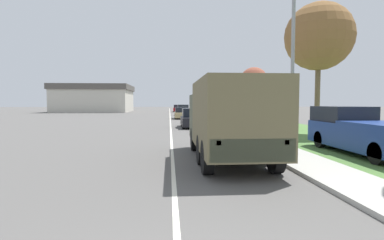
{
  "coord_description": "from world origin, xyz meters",
  "views": [
    {
      "loc": [
        -0.11,
        -1.78,
        2.1
      ],
      "look_at": [
        0.8,
        10.16,
        1.38
      ],
      "focal_mm": 28.0,
      "sensor_mm": 36.0,
      "label": 1
    }
  ],
  "objects_px": {
    "car_third_ahead": "(183,110)",
    "car_nearest_ahead": "(192,119)",
    "car_fourth_ahead": "(178,109)",
    "car_second_ahead": "(181,114)",
    "military_truck": "(229,117)",
    "lamp_post": "(288,34)",
    "pickup_truck": "(362,131)"
  },
  "relations": [
    {
      "from": "lamp_post",
      "to": "car_fourth_ahead",
      "type": "bearing_deg",
      "value": 93.13
    },
    {
      "from": "car_second_ahead",
      "to": "lamp_post",
      "type": "relative_size",
      "value": 0.52
    },
    {
      "from": "car_third_ahead",
      "to": "car_second_ahead",
      "type": "bearing_deg",
      "value": -93.72
    },
    {
      "from": "car_second_ahead",
      "to": "pickup_truck",
      "type": "distance_m",
      "value": 26.79
    },
    {
      "from": "car_fourth_ahead",
      "to": "pickup_truck",
      "type": "xyz_separation_m",
      "value": [
        5.95,
        -52.39,
        0.22
      ]
    },
    {
      "from": "car_third_ahead",
      "to": "pickup_truck",
      "type": "relative_size",
      "value": 0.8
    },
    {
      "from": "pickup_truck",
      "to": "car_third_ahead",
      "type": "bearing_deg",
      "value": 98.79
    },
    {
      "from": "car_fourth_ahead",
      "to": "car_second_ahead",
      "type": "bearing_deg",
      "value": -90.62
    },
    {
      "from": "pickup_truck",
      "to": "lamp_post",
      "type": "distance_m",
      "value": 4.93
    },
    {
      "from": "car_nearest_ahead",
      "to": "car_second_ahead",
      "type": "distance_m",
      "value": 12.88
    },
    {
      "from": "military_truck",
      "to": "car_second_ahead",
      "type": "height_order",
      "value": "military_truck"
    },
    {
      "from": "car_third_ahead",
      "to": "pickup_truck",
      "type": "height_order",
      "value": "pickup_truck"
    },
    {
      "from": "car_third_ahead",
      "to": "car_fourth_ahead",
      "type": "distance_m",
      "value": 16.32
    },
    {
      "from": "military_truck",
      "to": "lamp_post",
      "type": "xyz_separation_m",
      "value": [
        2.56,
        1.07,
        3.19
      ]
    },
    {
      "from": "car_second_ahead",
      "to": "car_fourth_ahead",
      "type": "distance_m",
      "value": 26.33
    },
    {
      "from": "car_third_ahead",
      "to": "pickup_truck",
      "type": "xyz_separation_m",
      "value": [
        5.58,
        -36.08,
        0.16
      ]
    },
    {
      "from": "military_truck",
      "to": "car_nearest_ahead",
      "type": "height_order",
      "value": "military_truck"
    },
    {
      "from": "car_nearest_ahead",
      "to": "pickup_truck",
      "type": "relative_size",
      "value": 0.76
    },
    {
      "from": "car_second_ahead",
      "to": "military_truck",
      "type": "bearing_deg",
      "value": -88.77
    },
    {
      "from": "pickup_truck",
      "to": "car_second_ahead",
      "type": "bearing_deg",
      "value": 103.45
    },
    {
      "from": "pickup_truck",
      "to": "lamp_post",
      "type": "xyz_separation_m",
      "value": [
        -3.09,
        0.08,
        3.84
      ]
    },
    {
      "from": "military_truck",
      "to": "car_second_ahead",
      "type": "bearing_deg",
      "value": 91.23
    },
    {
      "from": "car_nearest_ahead",
      "to": "lamp_post",
      "type": "relative_size",
      "value": 0.55
    },
    {
      "from": "car_nearest_ahead",
      "to": "car_third_ahead",
      "type": "bearing_deg",
      "value": 89.27
    },
    {
      "from": "car_second_ahead",
      "to": "pickup_truck",
      "type": "relative_size",
      "value": 0.71
    },
    {
      "from": "military_truck",
      "to": "lamp_post",
      "type": "relative_size",
      "value": 0.83
    },
    {
      "from": "car_nearest_ahead",
      "to": "car_third_ahead",
      "type": "relative_size",
      "value": 0.95
    },
    {
      "from": "car_second_ahead",
      "to": "car_fourth_ahead",
      "type": "height_order",
      "value": "car_fourth_ahead"
    },
    {
      "from": "military_truck",
      "to": "lamp_post",
      "type": "height_order",
      "value": "lamp_post"
    },
    {
      "from": "military_truck",
      "to": "car_third_ahead",
      "type": "xyz_separation_m",
      "value": [
        0.07,
        37.07,
        -0.81
      ]
    },
    {
      "from": "car_third_ahead",
      "to": "car_nearest_ahead",
      "type": "bearing_deg",
      "value": -90.73
    },
    {
      "from": "car_second_ahead",
      "to": "car_third_ahead",
      "type": "distance_m",
      "value": 10.04
    }
  ]
}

